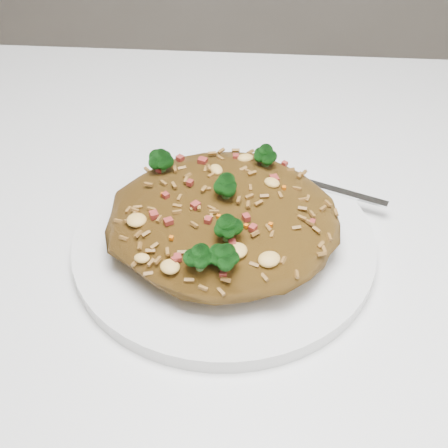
{
  "coord_description": "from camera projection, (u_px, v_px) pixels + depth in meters",
  "views": [
    {
      "loc": [
        -0.02,
        -0.37,
        1.14
      ],
      "look_at": [
        -0.05,
        0.02,
        0.78
      ],
      "focal_mm": 50.0,
      "sensor_mm": 36.0,
      "label": 1
    }
  ],
  "objects": [
    {
      "name": "plate",
      "position": [
        224.0,
        242.0,
        0.55
      ],
      "size": [
        0.26,
        0.26,
        0.01
      ],
      "primitive_type": "cylinder",
      "color": "white",
      "rests_on": "dining_table"
    },
    {
      "name": "dining_table",
      "position": [
        272.0,
        336.0,
        0.6
      ],
      "size": [
        1.2,
        0.8,
        0.75
      ],
      "color": "white",
      "rests_on": "ground"
    },
    {
      "name": "fried_rice",
      "position": [
        224.0,
        212.0,
        0.53
      ],
      "size": [
        0.2,
        0.19,
        0.07
      ],
      "color": "brown",
      "rests_on": "plate"
    },
    {
      "name": "fork",
      "position": [
        313.0,
        184.0,
        0.6
      ],
      "size": [
        0.16,
        0.07,
        0.0
      ],
      "rotation": [
        0.0,
        0.0,
        -0.37
      ],
      "color": "silver",
      "rests_on": "plate"
    }
  ]
}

